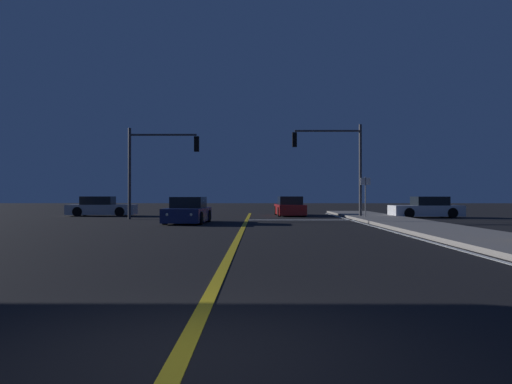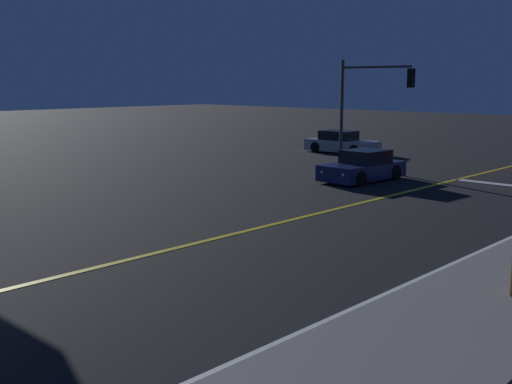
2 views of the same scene
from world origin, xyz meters
name	(u,v)px [view 1 (image 1 of 2)]	position (x,y,z in m)	size (l,w,h in m)	color
ground_plane	(180,357)	(0.00, 0.00, 0.00)	(160.00, 160.00, 0.00)	black
sidewalk_right	(464,234)	(7.79, 12.52, 0.07)	(3.20, 45.07, 0.15)	gray
lane_line_center	(239,236)	(0.00, 12.52, 0.01)	(0.20, 42.57, 0.01)	gold
lane_line_edge_right	(410,236)	(5.94, 12.52, 0.01)	(0.16, 42.57, 0.01)	white
stop_bar	(301,220)	(3.10, 23.54, 0.01)	(6.19, 0.50, 0.01)	white
car_distant_tail_red	(290,207)	(2.83, 29.43, 0.58)	(2.05, 4.72, 1.34)	maroon
car_parked_curb_navy	(188,212)	(-2.94, 20.48, 0.58)	(2.10, 4.22, 1.34)	navy
car_far_approaching_white	(427,208)	(11.38, 26.66, 0.58)	(4.49, 2.00, 1.34)	silver
car_lead_oncoming_silver	(101,207)	(-10.12, 28.85, 0.58)	(4.60, 1.97, 1.34)	#B2B5BA
traffic_signal_near_right	(336,155)	(5.45, 25.84, 3.91)	(4.32, 0.28, 5.83)	#38383D
traffic_signal_far_left	(156,158)	(-5.43, 24.44, 3.64)	(4.21, 0.28, 5.42)	#38383D
street_sign_corner	(365,191)	(6.69, 23.04, 1.65)	(0.56, 0.07, 2.46)	slate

